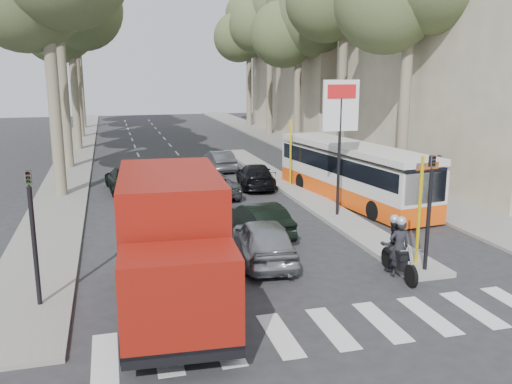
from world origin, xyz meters
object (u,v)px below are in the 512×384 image
Objects in this scene: dark_hatchback at (259,219)px; motorcycle at (396,247)px; silver_hatchback at (263,240)px; red_truck at (172,242)px; city_bus at (352,171)px.

motorcycle is (2.88, -4.82, 0.22)m from dark_hatchback.
motorcycle is (3.48, -2.16, 0.14)m from silver_hatchback.
red_truck reaches higher than city_bus.
dark_hatchback is 0.57× the size of red_truck.
dark_hatchback is at bearing 124.17° from motorcycle.
red_truck is at bearing 48.12° from silver_hatchback.
dark_hatchback is at bearing 59.57° from red_truck.
motorcycle reaches higher than silver_hatchback.
city_bus reaches higher than motorcycle.
dark_hatchback is (0.60, 2.67, -0.08)m from silver_hatchback.
city_bus reaches higher than silver_hatchback.
city_bus is at bearing -127.08° from silver_hatchback.
silver_hatchback is at bearing 151.54° from motorcycle.
red_truck is 13.50m from city_bus.
motorcycle is at bearing 113.54° from dark_hatchback.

